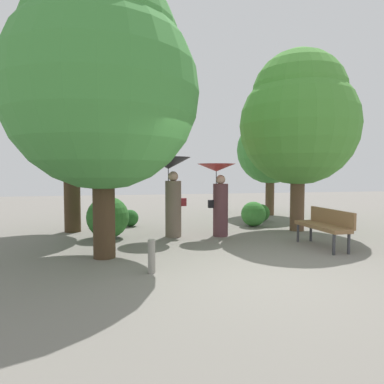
{
  "coord_description": "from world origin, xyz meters",
  "views": [
    {
      "loc": [
        -2.01,
        -5.1,
        1.65
      ],
      "look_at": [
        0.0,
        3.98,
        1.1
      ],
      "focal_mm": 32.17,
      "sensor_mm": 36.0,
      "label": 1
    }
  ],
  "objects_px": {
    "person_left": "(170,181)",
    "path_marker_post": "(152,256)",
    "tree_near_right": "(270,145)",
    "tree_mid_left": "(102,78)",
    "person_right": "(219,189)",
    "tree_mid_right": "(299,117)",
    "park_bench": "(325,224)",
    "tree_near_left": "(70,103)"
  },
  "relations": [
    {
      "from": "person_right",
      "to": "park_bench",
      "type": "xyz_separation_m",
      "value": [
        1.89,
        -1.76,
        -0.69
      ]
    },
    {
      "from": "path_marker_post",
      "to": "person_right",
      "type": "bearing_deg",
      "value": 55.09
    },
    {
      "from": "path_marker_post",
      "to": "tree_near_right",
      "type": "bearing_deg",
      "value": 51.9
    },
    {
      "from": "person_right",
      "to": "tree_near_right",
      "type": "relative_size",
      "value": 0.45
    },
    {
      "from": "park_bench",
      "to": "path_marker_post",
      "type": "xyz_separation_m",
      "value": [
        -3.89,
        -1.11,
        -0.24
      ]
    },
    {
      "from": "tree_near_right",
      "to": "tree_mid_left",
      "type": "height_order",
      "value": "tree_mid_left"
    },
    {
      "from": "tree_near_right",
      "to": "path_marker_post",
      "type": "xyz_separation_m",
      "value": [
        -5.19,
        -6.62,
        -2.41
      ]
    },
    {
      "from": "tree_near_right",
      "to": "tree_mid_right",
      "type": "distance_m",
      "value": 3.54
    },
    {
      "from": "person_left",
      "to": "park_bench",
      "type": "distance_m",
      "value": 3.78
    },
    {
      "from": "tree_near_right",
      "to": "tree_mid_left",
      "type": "xyz_separation_m",
      "value": [
        -5.98,
        -5.41,
        0.71
      ]
    },
    {
      "from": "park_bench",
      "to": "tree_mid_right",
      "type": "bearing_deg",
      "value": 165.33
    },
    {
      "from": "person_right",
      "to": "tree_near_left",
      "type": "relative_size",
      "value": 0.36
    },
    {
      "from": "tree_near_right",
      "to": "tree_mid_left",
      "type": "bearing_deg",
      "value": -137.85
    },
    {
      "from": "tree_near_right",
      "to": "person_left",
      "type": "bearing_deg",
      "value": -140.97
    },
    {
      "from": "person_right",
      "to": "person_left",
      "type": "bearing_deg",
      "value": 84.25
    },
    {
      "from": "tree_near_left",
      "to": "path_marker_post",
      "type": "bearing_deg",
      "value": -68.37
    },
    {
      "from": "person_left",
      "to": "tree_near_right",
      "type": "relative_size",
      "value": 0.49
    },
    {
      "from": "person_left",
      "to": "tree_near_right",
      "type": "bearing_deg",
      "value": -48.26
    },
    {
      "from": "person_left",
      "to": "park_bench",
      "type": "bearing_deg",
      "value": -119.37
    },
    {
      "from": "path_marker_post",
      "to": "tree_mid_left",
      "type": "bearing_deg",
      "value": 122.91
    },
    {
      "from": "tree_near_right",
      "to": "tree_mid_right",
      "type": "xyz_separation_m",
      "value": [
        -0.78,
        -3.41,
        0.49
      ]
    },
    {
      "from": "tree_near_left",
      "to": "tree_mid_right",
      "type": "relative_size",
      "value": 1.04
    },
    {
      "from": "person_right",
      "to": "tree_mid_left",
      "type": "xyz_separation_m",
      "value": [
        -2.79,
        -1.66,
        2.19
      ]
    },
    {
      "from": "person_right",
      "to": "tree_near_right",
      "type": "bearing_deg",
      "value": -37.67
    },
    {
      "from": "tree_near_left",
      "to": "tree_mid_right",
      "type": "bearing_deg",
      "value": -10.65
    },
    {
      "from": "tree_mid_left",
      "to": "person_left",
      "type": "bearing_deg",
      "value": 49.47
    },
    {
      "from": "person_right",
      "to": "tree_near_left",
      "type": "height_order",
      "value": "tree_near_left"
    },
    {
      "from": "tree_mid_left",
      "to": "tree_mid_right",
      "type": "xyz_separation_m",
      "value": [
        5.2,
        2.0,
        -0.23
      ]
    },
    {
      "from": "person_left",
      "to": "tree_near_right",
      "type": "height_order",
      "value": "tree_near_right"
    },
    {
      "from": "person_right",
      "to": "tree_near_left",
      "type": "bearing_deg",
      "value": 70.93
    },
    {
      "from": "person_right",
      "to": "tree_mid_left",
      "type": "relative_size",
      "value": 0.34
    },
    {
      "from": "tree_near_left",
      "to": "park_bench",
      "type": "bearing_deg",
      "value": -30.07
    },
    {
      "from": "park_bench",
      "to": "tree_near_left",
      "type": "relative_size",
      "value": 0.29
    },
    {
      "from": "person_left",
      "to": "tree_mid_left",
      "type": "distance_m",
      "value": 3.12
    },
    {
      "from": "tree_near_left",
      "to": "tree_near_right",
      "type": "relative_size",
      "value": 1.26
    },
    {
      "from": "path_marker_post",
      "to": "tree_near_left",
      "type": "bearing_deg",
      "value": 111.63
    },
    {
      "from": "tree_mid_right",
      "to": "path_marker_post",
      "type": "bearing_deg",
      "value": -143.97
    },
    {
      "from": "tree_near_left",
      "to": "person_left",
      "type": "bearing_deg",
      "value": -27.48
    },
    {
      "from": "tree_near_right",
      "to": "path_marker_post",
      "type": "height_order",
      "value": "tree_near_right"
    },
    {
      "from": "person_left",
      "to": "path_marker_post",
      "type": "bearing_deg",
      "value": 168.2
    },
    {
      "from": "tree_near_right",
      "to": "tree_mid_left",
      "type": "distance_m",
      "value": 8.09
    },
    {
      "from": "tree_mid_right",
      "to": "path_marker_post",
      "type": "relative_size",
      "value": 9.12
    }
  ]
}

